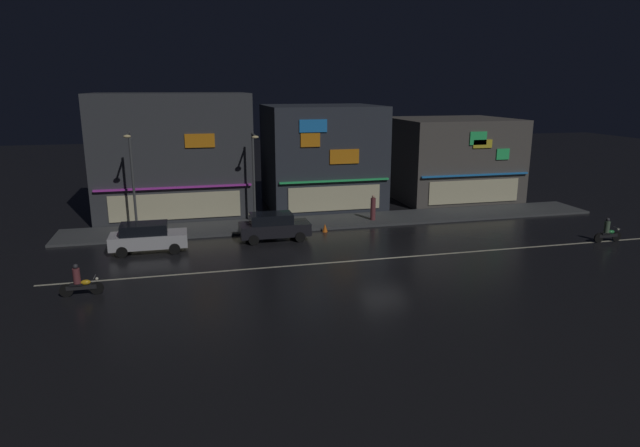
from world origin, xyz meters
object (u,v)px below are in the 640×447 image
at_px(streetlamp_mid, 254,170).
at_px(motorcycle_following, 608,232).
at_px(streetlamp_west, 132,174).
at_px(pedestrian_on_sidewalk, 373,208).
at_px(parked_car_near_kerb, 274,226).
at_px(traffic_cone, 325,228).
at_px(parked_car_trailing, 148,237).
at_px(motorcycle_lead, 80,283).

distance_m(streetlamp_mid, motorcycle_following, 22.58).
height_order(streetlamp_west, pedestrian_on_sidewalk, streetlamp_west).
bearing_deg(streetlamp_mid, pedestrian_on_sidewalk, -7.08).
relative_size(pedestrian_on_sidewalk, motorcycle_following, 0.93).
distance_m(parked_car_near_kerb, traffic_cone, 3.74).
distance_m(parked_car_near_kerb, motorcycle_following, 20.42).
relative_size(streetlamp_west, parked_car_trailing, 1.49).
xyz_separation_m(streetlamp_west, pedestrian_on_sidewalk, (15.81, -0.17, -3.01)).
distance_m(streetlamp_west, traffic_cone, 12.59).
height_order(pedestrian_on_sidewalk, motorcycle_following, pedestrian_on_sidewalk).
bearing_deg(parked_car_near_kerb, motorcycle_lead, -144.55).
bearing_deg(motorcycle_following, traffic_cone, -13.55).
bearing_deg(motorcycle_lead, parked_car_trailing, -107.45).
xyz_separation_m(parked_car_near_kerb, motorcycle_lead, (-10.04, -7.15, -0.24)).
height_order(motorcycle_lead, traffic_cone, motorcycle_lead).
bearing_deg(parked_car_trailing, motorcycle_lead, -112.13).
bearing_deg(streetlamp_mid, motorcycle_following, -24.60).
bearing_deg(motorcycle_following, streetlamp_mid, -16.38).
xyz_separation_m(streetlamp_west, motorcycle_lead, (-1.71, -10.22, -3.34)).
bearing_deg(motorcycle_lead, motorcycle_following, -171.95).
relative_size(parked_car_trailing, motorcycle_lead, 2.26).
relative_size(streetlamp_west, motorcycle_following, 3.38).
height_order(parked_car_trailing, motorcycle_following, parked_car_trailing).
height_order(parked_car_near_kerb, parked_car_trailing, same).
bearing_deg(pedestrian_on_sidewalk, parked_car_near_kerb, 159.92).
bearing_deg(parked_car_near_kerb, pedestrian_on_sidewalk, 21.19).
height_order(pedestrian_on_sidewalk, parked_car_trailing, pedestrian_on_sidewalk).
bearing_deg(streetlamp_west, motorcycle_lead, -99.51).
relative_size(parked_car_near_kerb, parked_car_trailing, 1.00).
bearing_deg(traffic_cone, motorcycle_lead, -148.87).
relative_size(streetlamp_west, streetlamp_mid, 1.05).
relative_size(pedestrian_on_sidewalk, motorcycle_lead, 0.93).
height_order(pedestrian_on_sidewalk, parked_car_near_kerb, pedestrian_on_sidewalk).
xyz_separation_m(pedestrian_on_sidewalk, traffic_cone, (-3.94, -1.85, -0.69)).
xyz_separation_m(pedestrian_on_sidewalk, parked_car_trailing, (-14.91, -3.63, -0.09)).
relative_size(streetlamp_west, motorcycle_lead, 3.38).
xyz_separation_m(streetlamp_west, traffic_cone, (11.87, -2.02, -3.70)).
relative_size(streetlamp_west, traffic_cone, 11.67).
bearing_deg(traffic_cone, streetlamp_west, 170.33).
distance_m(streetlamp_west, motorcycle_following, 29.45).
distance_m(parked_car_trailing, traffic_cone, 11.12).
height_order(pedestrian_on_sidewalk, traffic_cone, pedestrian_on_sidewalk).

